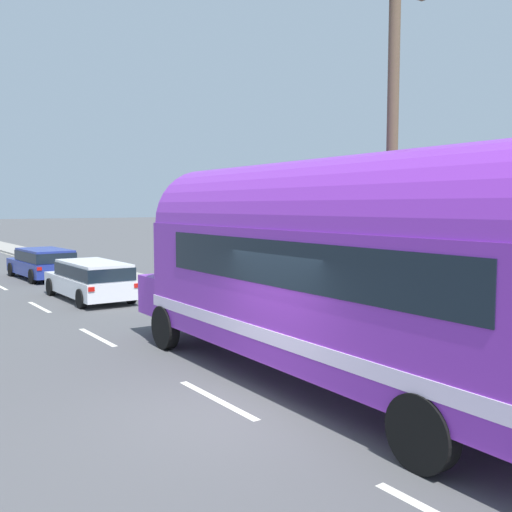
# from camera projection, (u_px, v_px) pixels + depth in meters

# --- Properties ---
(ground_plane) EXTENTS (300.00, 300.00, 0.00)m
(ground_plane) POSITION_uv_depth(u_px,v_px,m) (239.00, 411.00, 9.28)
(ground_plane) COLOR #4C4C4F
(lane_markings) EXTENTS (4.03, 80.00, 0.01)m
(lane_markings) POSITION_uv_depth(u_px,v_px,m) (109.00, 295.00, 21.32)
(lane_markings) COLOR silver
(lane_markings) RESTS_ON ground
(sidewalk_slab) EXTENTS (2.26, 90.00, 0.15)m
(sidewalk_slab) POSITION_uv_depth(u_px,v_px,m) (201.00, 298.00, 20.31)
(sidewalk_slab) COLOR gray
(sidewalk_slab) RESTS_ON ground
(utility_pole) EXTENTS (1.80, 0.24, 8.50)m
(utility_pole) POSITION_uv_depth(u_px,v_px,m) (392.00, 151.00, 12.08)
(utility_pole) COLOR brown
(utility_pole) RESTS_ON ground
(painted_bus) EXTENTS (2.83, 12.02, 4.12)m
(painted_bus) POSITION_uv_depth(u_px,v_px,m) (342.00, 263.00, 9.94)
(painted_bus) COLOR purple
(painted_bus) RESTS_ON ground
(car_lead) EXTENTS (1.89, 4.81, 1.37)m
(car_lead) POSITION_uv_depth(u_px,v_px,m) (91.00, 278.00, 20.20)
(car_lead) COLOR white
(car_lead) RESTS_ON ground
(car_second) EXTENTS (2.13, 4.83, 1.37)m
(car_second) POSITION_uv_depth(u_px,v_px,m) (43.00, 262.00, 26.11)
(car_second) COLOR navy
(car_second) RESTS_ON ground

